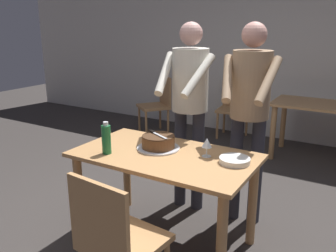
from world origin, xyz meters
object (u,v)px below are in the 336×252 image
person_standing_beside (250,103)px  water_bottle (106,139)px  background_chair_0 (234,105)px  background_table (314,115)px  cake_on_platter (158,143)px  plate_stack (235,160)px  background_chair_2 (158,102)px  wine_glass_near (207,143)px  person_cutting_cake (190,97)px  chair_near_side (116,239)px  cake_knife (154,132)px  main_dining_table (165,169)px

person_standing_beside → water_bottle: bearing=-134.1°
water_bottle → background_chair_0: water_bottle is taller
water_bottle → background_table: size_ratio=0.25×
cake_on_platter → water_bottle: bearing=-134.3°
plate_stack → background_chair_2: bearing=132.0°
wine_glass_near → background_table: bearing=81.1°
background_chair_0 → background_chair_2: (-1.12, -0.44, 0.00)m
plate_stack → person_cutting_cake: bearing=141.2°
chair_near_side → background_table: size_ratio=0.90×
wine_glass_near → cake_on_platter: bearing=-174.4°
chair_near_side → background_table: chair_near_side is taller
plate_stack → background_chair_0: (-1.05, 2.85, -0.28)m
plate_stack → chair_near_side: size_ratio=0.24×
cake_knife → background_table: 2.59m
cake_on_platter → water_bottle: size_ratio=1.36×
main_dining_table → person_standing_beside: person_standing_beside is taller
cake_knife → background_chair_0: 2.89m
wine_glass_near → person_cutting_cake: (-0.40, 0.49, 0.22)m
water_bottle → background_chair_2: (-1.26, 2.72, -0.37)m
cake_on_platter → background_table: size_ratio=0.34×
main_dining_table → background_chair_0: bearing=100.2°
cake_knife → water_bottle: (-0.22, -0.32, -0.00)m
person_standing_beside → chair_near_side: (-0.31, -1.40, -0.58)m
plate_stack → cake_on_platter: bearing=-177.9°
person_cutting_cake → water_bottle: bearing=-108.9°
cake_knife → person_cutting_cake: (0.06, 0.50, 0.21)m
person_cutting_cake → chair_near_side: size_ratio=1.91×
cake_on_platter → background_chair_0: bearing=98.4°
main_dining_table → wine_glass_near: (0.30, 0.11, 0.23)m
cake_knife → plate_stack: 0.70m
main_dining_table → cake_on_platter: bearing=144.9°
cake_knife → background_chair_2: bearing=121.6°
person_standing_beside → background_chair_0: size_ratio=1.91×
main_dining_table → plate_stack: 0.55m
cake_on_platter → person_standing_beside: size_ratio=0.20×
cake_knife → background_chair_0: (-0.36, 2.84, -0.37)m
person_cutting_cake → background_chair_2: person_cutting_cake is taller
main_dining_table → plate_stack: bearing=10.1°
chair_near_side → background_chair_0: bearing=100.0°
cake_knife → wine_glass_near: bearing=0.9°
chair_near_side → background_chair_2: size_ratio=1.00×
chair_near_side → background_chair_0: (-0.66, 3.71, 0.00)m
cake_on_platter → plate_stack: 0.63m
background_table → cake_on_platter: bearing=-107.6°
main_dining_table → background_table: bearing=75.0°
cake_knife → plate_stack: bearing=-0.8°
background_chair_0 → person_cutting_cake: bearing=-79.7°
background_chair_0 → background_chair_2: size_ratio=1.00×
main_dining_table → person_standing_beside: size_ratio=0.80×
person_cutting_cake → chair_near_side: 1.50m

